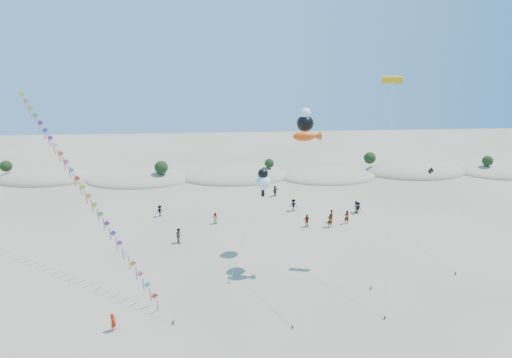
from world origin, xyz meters
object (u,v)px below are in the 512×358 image
Objects in this scene: kite_train at (81,185)px; fish_kite at (307,137)px; parafoil_kite at (392,86)px; flyer_foreground at (113,322)px.

kite_train reaches higher than fish_kite.
parafoil_kite reaches higher than flyer_foreground.
fish_kite is at bearing -169.41° from parafoil_kite.
kite_train is 32.21m from parafoil_kite.
parafoil_kite is (30.77, 0.06, 9.50)m from kite_train.
fish_kite is 23.70m from flyer_foreground.
parafoil_kite reaches higher than kite_train.
kite_train is 22.90m from fish_kite.
kite_train is 1.36× the size of fish_kite.
flyer_foreground is (-17.31, -9.44, -13.14)m from fish_kite.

